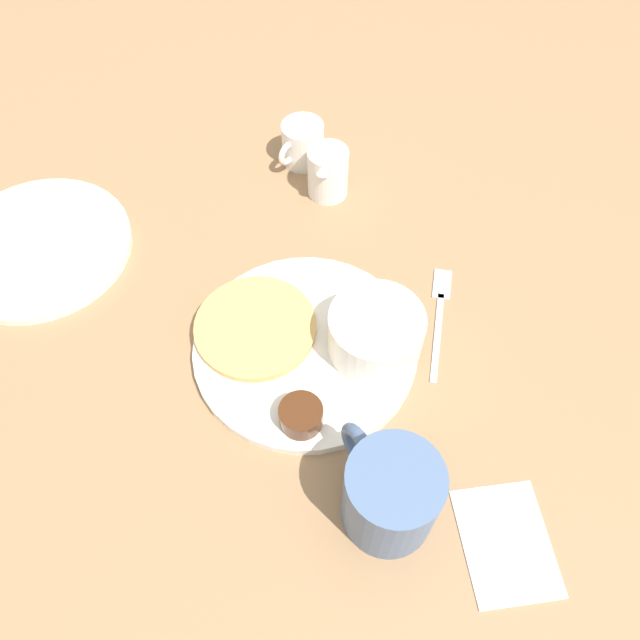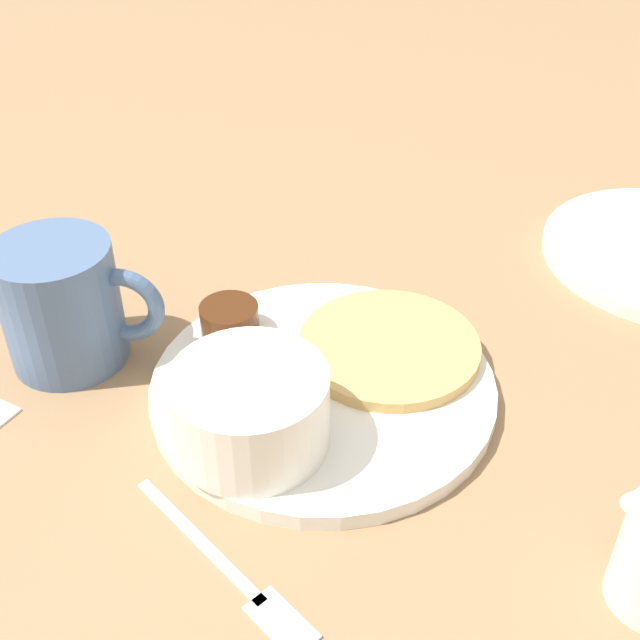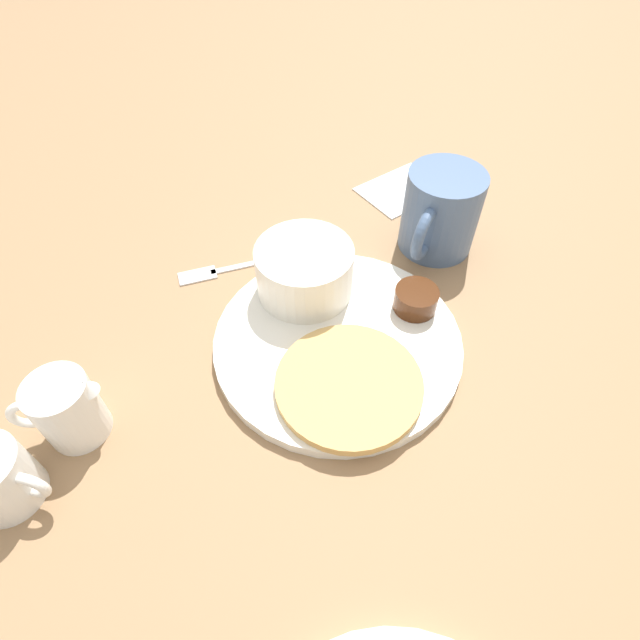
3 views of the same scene
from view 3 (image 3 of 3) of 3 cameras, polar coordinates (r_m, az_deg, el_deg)
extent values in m
plane|color=#93704C|center=(0.49, 1.99, -2.89)|extent=(4.00, 4.00, 0.00)
cylinder|color=white|center=(0.49, 2.01, -2.46)|extent=(0.24, 0.24, 0.01)
cylinder|color=tan|center=(0.45, 3.32, -7.38)|extent=(0.13, 0.13, 0.01)
cylinder|color=white|center=(0.51, -1.78, 5.67)|extent=(0.10, 0.10, 0.05)
cylinder|color=white|center=(0.49, -1.84, 7.57)|extent=(0.08, 0.08, 0.01)
cylinder|color=#47230F|center=(0.51, 10.89, 2.33)|extent=(0.04, 0.04, 0.02)
cylinder|color=white|center=(0.53, -0.98, 5.90)|extent=(0.05, 0.05, 0.03)
sphere|color=white|center=(0.51, -1.01, 7.47)|extent=(0.03, 0.03, 0.03)
cylinder|color=slate|center=(0.58, 13.63, 11.97)|extent=(0.08, 0.08, 0.09)
torus|color=slate|center=(0.55, 11.96, 9.71)|extent=(0.06, 0.02, 0.06)
cylinder|color=white|center=(0.46, -26.84, -9.12)|extent=(0.05, 0.05, 0.07)
torus|color=white|center=(0.47, -30.15, -9.27)|extent=(0.03, 0.03, 0.04)
cone|color=white|center=(0.43, -25.24, -6.83)|extent=(0.02, 0.02, 0.01)
torus|color=white|center=(0.44, -30.28, -16.01)|extent=(0.02, 0.03, 0.03)
cube|color=silver|center=(0.57, -6.69, 6.72)|extent=(0.10, 0.06, 0.00)
cube|color=silver|center=(0.57, -13.84, 5.01)|extent=(0.05, 0.04, 0.00)
cube|color=white|center=(0.69, 9.35, 14.56)|extent=(0.12, 0.10, 0.00)
camera|label=1|loc=(0.60, 62.27, 53.81)|focal=35.00mm
camera|label=2|loc=(0.60, -48.73, 36.64)|focal=45.00mm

